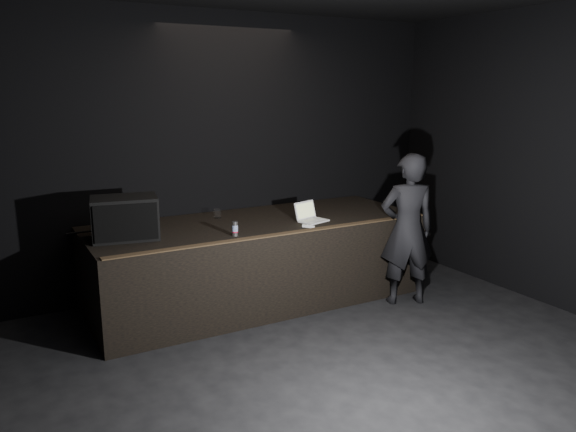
# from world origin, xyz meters

# --- Properties ---
(ground) EXTENTS (7.00, 7.00, 0.00)m
(ground) POSITION_xyz_m (0.00, 0.00, 0.00)
(ground) COLOR black
(ground) RESTS_ON ground
(room_walls) EXTENTS (6.10, 7.10, 3.52)m
(room_walls) POSITION_xyz_m (0.00, 0.00, 2.02)
(room_walls) COLOR black
(room_walls) RESTS_ON ground
(stage_riser) EXTENTS (4.00, 1.50, 1.00)m
(stage_riser) POSITION_xyz_m (0.00, 2.73, 0.50)
(stage_riser) COLOR black
(stage_riser) RESTS_ON ground
(riser_lip) EXTENTS (3.92, 0.10, 0.01)m
(riser_lip) POSITION_xyz_m (0.00, 2.02, 1.01)
(riser_lip) COLOR brown
(riser_lip) RESTS_ON stage_riser
(stage_monitor) EXTENTS (0.75, 0.60, 0.45)m
(stage_monitor) POSITION_xyz_m (-1.57, 2.67, 1.22)
(stage_monitor) COLOR black
(stage_monitor) RESTS_ON stage_riser
(cable) EXTENTS (1.03, 0.05, 0.02)m
(cable) POSITION_xyz_m (-1.60, 3.15, 1.01)
(cable) COLOR black
(cable) RESTS_ON stage_riser
(laptop) EXTENTS (0.39, 0.37, 0.22)m
(laptop) POSITION_xyz_m (0.56, 2.42, 1.06)
(laptop) COLOR white
(laptop) RESTS_ON stage_riser
(beer_can) EXTENTS (0.07, 0.07, 0.16)m
(beer_can) POSITION_xyz_m (-0.52, 2.21, 1.08)
(beer_can) COLOR silver
(beer_can) RESTS_ON stage_riser
(plastic_cup) EXTENTS (0.09, 0.09, 0.11)m
(plastic_cup) POSITION_xyz_m (-0.36, 3.10, 1.06)
(plastic_cup) COLOR white
(plastic_cup) RESTS_ON stage_riser
(wii_remote) EXTENTS (0.11, 0.14, 0.03)m
(wii_remote) POSITION_xyz_m (0.37, 2.14, 1.01)
(wii_remote) COLOR white
(wii_remote) RESTS_ON stage_riser
(person) EXTENTS (0.78, 0.64, 1.83)m
(person) POSITION_xyz_m (1.53, 1.78, 0.91)
(person) COLOR black
(person) RESTS_ON ground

